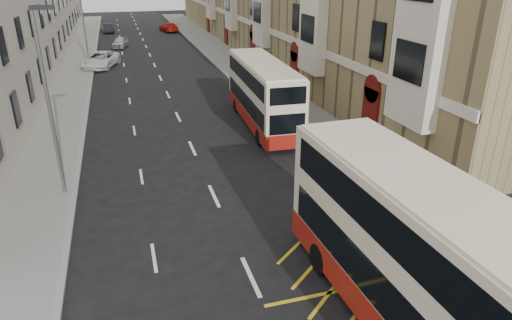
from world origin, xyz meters
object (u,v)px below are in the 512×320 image
object	(u,v)px
street_lamp_near	(48,95)
car_red	(169,27)
double_decker_front	(430,272)
street_lamp_far	(83,18)
double_decker_rear	(263,94)
white_van	(101,60)
pedestrian_mid	(460,219)
car_silver	(120,43)
car_dark	(108,28)
pedestrian_far	(417,202)

from	to	relation	value
street_lamp_near	car_red	distance (m)	54.05
double_decker_front	car_red	distance (m)	64.93
street_lamp_far	double_decker_front	world-z (taller)	street_lamp_far
double_decker_rear	white_van	distance (m)	23.95
street_lamp_near	pedestrian_mid	distance (m)	16.82
white_van	car_silver	xyz separation A→B (m)	(2.12, 11.59, -0.13)
double_decker_front	car_silver	xyz separation A→B (m)	(-6.67, 51.96, -1.72)
white_van	car_red	distance (m)	26.33
white_van	car_dark	size ratio (longest dim) A/B	1.38
double_decker_front	pedestrian_far	bearing A→B (deg)	54.87
street_lamp_near	car_red	world-z (taller)	street_lamp_near
car_silver	car_red	bearing A→B (deg)	73.63
street_lamp_far	pedestrian_far	bearing A→B (deg)	-69.73
street_lamp_near	white_van	xyz separation A→B (m)	(1.15, 28.30, -3.87)
double_decker_rear	white_van	bearing A→B (deg)	117.94
car_silver	double_decker_rear	bearing A→B (deg)	-62.77
double_decker_front	street_lamp_far	bearing A→B (deg)	101.73
pedestrian_mid	car_red	bearing A→B (deg)	104.87
pedestrian_far	car_dark	distance (m)	62.17
car_dark	white_van	bearing A→B (deg)	-99.69
car_silver	car_dark	world-z (taller)	car_dark
double_decker_rear	pedestrian_mid	distance (m)	15.29
car_silver	pedestrian_mid	bearing A→B (deg)	-63.69
double_decker_rear	pedestrian_far	world-z (taller)	double_decker_rear
double_decker_front	pedestrian_far	size ratio (longest dim) A/B	7.00
car_dark	street_lamp_near	bearing A→B (deg)	-100.19
street_lamp_near	double_decker_front	world-z (taller)	street_lamp_near
street_lamp_far	double_decker_front	bearing A→B (deg)	-76.70
pedestrian_mid	double_decker_rear	bearing A→B (deg)	112.31
car_red	car_silver	bearing A→B (deg)	50.22
double_decker_front	double_decker_rear	xyz separation A→B (m)	(1.40, 18.74, -0.28)
pedestrian_far	car_silver	world-z (taller)	pedestrian_far
double_decker_front	double_decker_rear	size ratio (longest dim) A/B	1.13
street_lamp_far	pedestrian_far	size ratio (longest dim) A/B	4.78
street_lamp_far	street_lamp_near	bearing A→B (deg)	-90.00
car_red	pedestrian_far	bearing A→B (deg)	82.87
white_van	car_silver	size ratio (longest dim) A/B	1.47
pedestrian_mid	white_van	size ratio (longest dim) A/B	0.33
car_silver	car_red	world-z (taller)	car_red
pedestrian_mid	car_dark	world-z (taller)	pedestrian_mid
pedestrian_far	white_van	xyz separation A→B (m)	(-12.39, 34.96, -0.22)
street_lamp_near	pedestrian_far	size ratio (longest dim) A/B	4.78
pedestrian_far	white_van	world-z (taller)	pedestrian_far
street_lamp_near	car_dark	bearing A→B (deg)	88.13
pedestrian_far	car_red	size ratio (longest dim) A/B	0.35
double_decker_rear	pedestrian_far	xyz separation A→B (m)	(2.19, -13.33, -1.10)
white_van	street_lamp_near	bearing A→B (deg)	-74.29
street_lamp_far	pedestrian_far	world-z (taller)	street_lamp_far
pedestrian_mid	white_van	xyz separation A→B (m)	(-13.02, 36.62, -0.30)
car_red	white_van	bearing A→B (deg)	58.84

